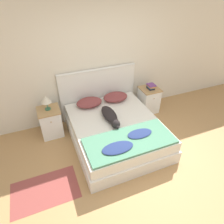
% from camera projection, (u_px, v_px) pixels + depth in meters
% --- Properties ---
extents(ground_plane, '(16.00, 16.00, 0.00)m').
position_uv_depth(ground_plane, '(145.00, 178.00, 3.34)').
color(ground_plane, tan).
extents(wall_back, '(9.00, 0.06, 2.55)m').
position_uv_depth(wall_back, '(100.00, 62.00, 4.22)').
color(wall_back, beige).
rests_on(wall_back, ground_plane).
extents(bed, '(1.67, 1.97, 0.47)m').
position_uv_depth(bed, '(116.00, 131.00, 3.97)').
color(bed, silver).
rests_on(bed, ground_plane).
extents(headboard, '(1.75, 0.06, 1.17)m').
position_uv_depth(headboard, '(99.00, 92.00, 4.52)').
color(headboard, silver).
rests_on(headboard, ground_plane).
extents(nightstand_left, '(0.44, 0.44, 0.61)m').
position_uv_depth(nightstand_left, '(51.00, 122.00, 4.09)').
color(nightstand_left, white).
rests_on(nightstand_left, ground_plane).
extents(nightstand_right, '(0.44, 0.44, 0.61)m').
position_uv_depth(nightstand_right, '(149.00, 100.00, 4.81)').
color(nightstand_right, white).
rests_on(nightstand_right, ground_plane).
extents(pillow_left, '(0.55, 0.39, 0.16)m').
position_uv_depth(pillow_left, '(89.00, 102.00, 4.25)').
color(pillow_left, brown).
rests_on(pillow_left, bed).
extents(pillow_right, '(0.55, 0.39, 0.16)m').
position_uv_depth(pillow_right, '(115.00, 97.00, 4.44)').
color(pillow_right, brown).
rests_on(pillow_right, bed).
extents(quilt, '(1.52, 0.69, 0.07)m').
position_uv_depth(quilt, '(129.00, 141.00, 3.36)').
color(quilt, '#4C8466').
rests_on(quilt, bed).
extents(dog, '(0.25, 0.81, 0.17)m').
position_uv_depth(dog, '(110.00, 116.00, 3.86)').
color(dog, black).
rests_on(dog, bed).
extents(book_stack, '(0.16, 0.22, 0.12)m').
position_uv_depth(book_stack, '(151.00, 86.00, 4.59)').
color(book_stack, '#232328').
rests_on(book_stack, nightstand_right).
extents(table_lamp, '(0.20, 0.20, 0.30)m').
position_uv_depth(table_lamp, '(46.00, 100.00, 3.81)').
color(table_lamp, '#336B4C').
rests_on(table_lamp, nightstand_left).
extents(rug, '(1.03, 0.66, 0.00)m').
position_uv_depth(rug, '(45.00, 190.00, 3.16)').
color(rug, '#93423D').
rests_on(rug, ground_plane).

